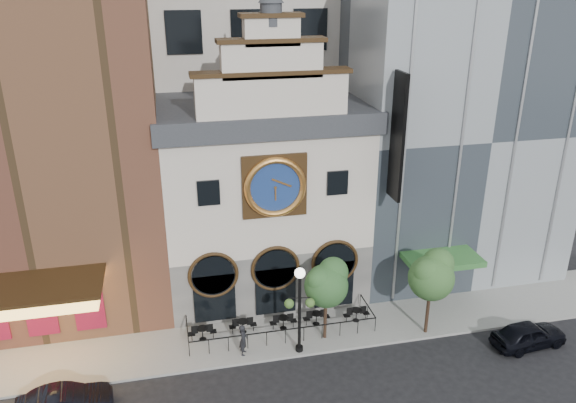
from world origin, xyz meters
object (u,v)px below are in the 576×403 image
(bistro_3, at_px, (316,317))
(car_left, at_px, (64,403))
(lamppost, at_px, (300,301))
(tree_left, at_px, (327,282))
(bistro_1, at_px, (243,325))
(bistro_2, at_px, (283,322))
(car_right, at_px, (529,335))
(tree_right, at_px, (432,274))
(bistro_4, at_px, (356,314))
(pedestrian, at_px, (243,340))
(bistro_0, at_px, (202,332))

(bistro_3, relative_size, car_left, 0.37)
(lamppost, bearing_deg, tree_left, 35.67)
(bistro_1, distance_m, bistro_2, 2.34)
(bistro_1, distance_m, tree_left, 5.65)
(car_right, xyz_separation_m, tree_right, (-5.03, 2.29, 3.18))
(car_right, relative_size, car_left, 0.98)
(bistro_4, height_order, car_right, car_right)
(car_right, bearing_deg, bistro_2, 65.84)
(car_right, distance_m, pedestrian, 15.83)
(bistro_1, height_order, car_left, car_left)
(car_right, bearing_deg, tree_left, 68.64)
(bistro_4, xyz_separation_m, car_left, (-15.81, -4.20, 0.10))
(bistro_3, height_order, lamppost, lamppost)
(bistro_0, xyz_separation_m, bistro_1, (2.32, 0.18, 0.00))
(car_right, relative_size, lamppost, 0.83)
(tree_left, bearing_deg, tree_right, -7.37)
(car_left, relative_size, pedestrian, 2.41)
(bistro_1, relative_size, pedestrian, 0.88)
(car_left, bearing_deg, bistro_0, -63.40)
(tree_right, bearing_deg, tree_left, 172.63)
(bistro_3, xyz_separation_m, lamppost, (-1.57, -2.22, 2.70))
(bistro_0, xyz_separation_m, pedestrian, (2.07, -1.77, 0.43))
(car_right, height_order, car_left, car_right)
(bistro_0, xyz_separation_m, bistro_3, (6.65, 0.05, 0.00))
(bistro_0, relative_size, tree_right, 0.31)
(pedestrian, distance_m, lamppost, 3.79)
(bistro_2, xyz_separation_m, bistro_3, (1.99, 0.01, 0.00))
(car_left, xyz_separation_m, pedestrian, (8.82, 2.55, 0.34))
(bistro_2, xyz_separation_m, pedestrian, (-2.59, -1.82, 0.43))
(car_right, bearing_deg, car_left, 84.35)
(bistro_0, height_order, pedestrian, pedestrian)
(bistro_1, xyz_separation_m, bistro_4, (6.74, -0.31, 0.00))
(bistro_3, bearing_deg, pedestrian, -158.27)
(bistro_3, xyz_separation_m, bistro_4, (2.41, -0.18, 0.00))
(tree_left, bearing_deg, bistro_1, 162.23)
(car_left, xyz_separation_m, tree_right, (19.41, 2.31, 3.19))
(bistro_1, bearing_deg, tree_left, -17.77)
(bistro_0, bearing_deg, car_right, -13.68)
(tree_right, bearing_deg, bistro_1, 167.99)
(bistro_4, distance_m, car_left, 16.36)
(bistro_2, relative_size, tree_left, 0.33)
(bistro_1, bearing_deg, car_right, -16.29)
(bistro_2, relative_size, lamppost, 0.31)
(bistro_4, bearing_deg, bistro_2, 177.74)
(bistro_2, distance_m, pedestrian, 3.19)
(bistro_3, distance_m, tree_left, 3.36)
(bistro_2, distance_m, car_left, 12.22)
(bistro_1, distance_m, lamppost, 4.52)
(bistro_1, relative_size, bistro_4, 1.00)
(car_left, bearing_deg, tree_left, -83.32)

